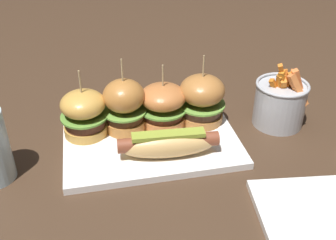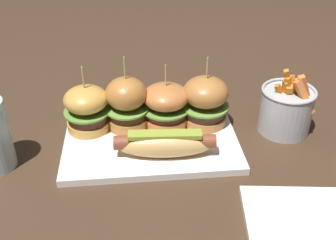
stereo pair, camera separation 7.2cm
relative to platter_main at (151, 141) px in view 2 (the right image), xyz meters
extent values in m
plane|color=#422D1E|center=(0.00, 0.00, -0.01)|extent=(3.00, 3.00, 0.00)
cube|color=white|center=(0.00, 0.00, 0.00)|extent=(0.34, 0.22, 0.01)
ellipsoid|color=#DFAE66|center=(0.02, -0.06, 0.03)|extent=(0.18, 0.06, 0.05)
cylinder|color=brown|center=(0.02, -0.06, 0.04)|extent=(0.19, 0.04, 0.03)
cube|color=olive|center=(0.02, -0.06, 0.05)|extent=(0.13, 0.03, 0.01)
cylinder|color=gold|center=(-0.12, 0.05, 0.02)|extent=(0.09, 0.09, 0.02)
cylinder|color=#522B1C|center=(-0.12, 0.05, 0.04)|extent=(0.08, 0.08, 0.02)
cylinder|color=#609338|center=(-0.12, 0.05, 0.05)|extent=(0.09, 0.09, 0.00)
ellipsoid|color=gold|center=(-0.12, 0.05, 0.07)|extent=(0.09, 0.09, 0.05)
cylinder|color=tan|center=(-0.12, 0.05, 0.11)|extent=(0.00, 0.00, 0.06)
cylinder|color=#B47335|center=(-0.04, 0.05, 0.02)|extent=(0.08, 0.08, 0.02)
cylinder|color=#452713|center=(-0.04, 0.05, 0.04)|extent=(0.07, 0.07, 0.02)
cylinder|color=#6B9E3D|center=(-0.04, 0.05, 0.05)|extent=(0.09, 0.09, 0.00)
ellipsoid|color=#B47335|center=(-0.04, 0.05, 0.08)|extent=(0.08, 0.08, 0.06)
cylinder|color=tan|center=(-0.04, 0.05, 0.13)|extent=(0.00, 0.00, 0.06)
cylinder|color=#BE6F38|center=(0.03, 0.05, 0.02)|extent=(0.09, 0.09, 0.02)
cylinder|color=#522718|center=(0.03, 0.05, 0.03)|extent=(0.08, 0.08, 0.02)
cylinder|color=#609338|center=(0.03, 0.05, 0.04)|extent=(0.10, 0.10, 0.00)
ellipsoid|color=#BE6F38|center=(0.03, 0.05, 0.07)|extent=(0.09, 0.09, 0.05)
cylinder|color=tan|center=(0.03, 0.05, 0.11)|extent=(0.00, 0.00, 0.06)
cylinder|color=#B37237|center=(0.11, 0.05, 0.02)|extent=(0.09, 0.09, 0.02)
cylinder|color=brown|center=(0.11, 0.05, 0.03)|extent=(0.08, 0.08, 0.02)
cylinder|color=#6B9E3D|center=(0.11, 0.05, 0.05)|extent=(0.10, 0.10, 0.00)
ellipsoid|color=#B37237|center=(0.11, 0.05, 0.08)|extent=(0.09, 0.09, 0.06)
cylinder|color=tan|center=(0.11, 0.05, 0.12)|extent=(0.00, 0.00, 0.06)
cylinder|color=#B7BABF|center=(0.28, 0.02, 0.04)|extent=(0.10, 0.10, 0.09)
torus|color=#B7BABF|center=(0.28, 0.02, 0.08)|extent=(0.11, 0.11, 0.01)
cube|color=orange|center=(0.28, 0.03, 0.08)|extent=(0.02, 0.03, 0.07)
cube|color=orange|center=(0.29, 0.02, 0.08)|extent=(0.02, 0.02, 0.07)
cube|color=orange|center=(0.28, 0.02, 0.07)|extent=(0.03, 0.04, 0.06)
cube|color=orange|center=(0.30, 0.00, 0.08)|extent=(0.05, 0.03, 0.07)
cube|color=orange|center=(0.28, 0.03, 0.09)|extent=(0.04, 0.03, 0.09)
cube|color=orange|center=(0.28, 0.02, 0.08)|extent=(0.04, 0.02, 0.07)
cube|color=orange|center=(0.26, 0.03, 0.07)|extent=(0.04, 0.02, 0.05)
cube|color=orange|center=(0.27, 0.03, 0.08)|extent=(0.03, 0.03, 0.07)
cube|color=orange|center=(0.30, 0.01, 0.09)|extent=(0.04, 0.02, 0.08)
cube|color=orange|center=(0.30, 0.03, 0.08)|extent=(0.03, 0.04, 0.07)
cube|color=white|center=(0.23, -0.27, 0.00)|extent=(0.23, 0.23, 0.01)
camera|label=1|loc=(-0.10, -0.64, 0.47)|focal=43.63mm
camera|label=2|loc=(-0.03, -0.66, 0.47)|focal=43.63mm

